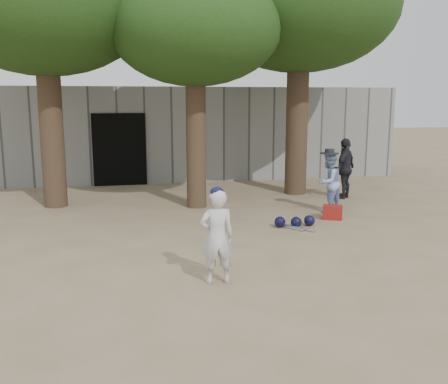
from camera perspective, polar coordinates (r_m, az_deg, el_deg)
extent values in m
plane|color=#937C5E|center=(8.24, -2.64, -7.92)|extent=(70.00, 70.00, 0.00)
imported|color=silver|center=(7.11, -0.80, -5.15)|extent=(0.50, 0.33, 1.37)
imported|color=#8599CE|center=(11.86, 11.85, 1.09)|extent=(0.87, 0.83, 1.42)
imported|color=black|center=(13.64, 13.68, 2.63)|extent=(0.97, 0.91, 1.60)
cube|color=maroon|center=(11.30, 12.29, -2.27)|extent=(0.52, 0.47, 0.30)
cube|color=gray|center=(15.80, -7.54, 6.42)|extent=(16.00, 0.35, 3.00)
cube|color=black|center=(15.58, -11.86, 4.76)|extent=(1.60, 0.08, 2.20)
cube|color=slate|center=(18.29, -8.19, 6.95)|extent=(16.00, 5.00, 3.00)
sphere|color=black|center=(10.38, 6.41, -3.42)|extent=(0.23, 0.23, 0.23)
sphere|color=black|center=(10.40, 8.25, -3.44)|extent=(0.23, 0.23, 0.23)
sphere|color=black|center=(10.58, 9.73, -3.24)|extent=(0.23, 0.23, 0.23)
cylinder|color=#B2B3B9|center=(10.33, 7.46, -4.01)|extent=(0.43, 0.64, 0.06)
cylinder|color=#B2B3B9|center=(10.29, 8.63, -4.11)|extent=(0.47, 0.62, 0.06)
cylinder|color=brown|center=(12.80, -19.33, 10.59)|extent=(0.56, 0.56, 5.50)
ellipsoid|color=#284C19|center=(12.97, -19.88, 19.22)|extent=(4.80, 4.80, 3.12)
cylinder|color=brown|center=(12.06, -3.25, 10.01)|extent=(0.48, 0.48, 5.00)
ellipsoid|color=#284C19|center=(12.16, -3.34, 18.04)|extent=(4.00, 4.00, 2.60)
cylinder|color=brown|center=(13.99, 8.42, 11.62)|extent=(0.60, 0.60, 5.80)
ellipsoid|color=#284C19|center=(14.19, 8.67, 20.13)|extent=(5.20, 5.20, 3.38)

